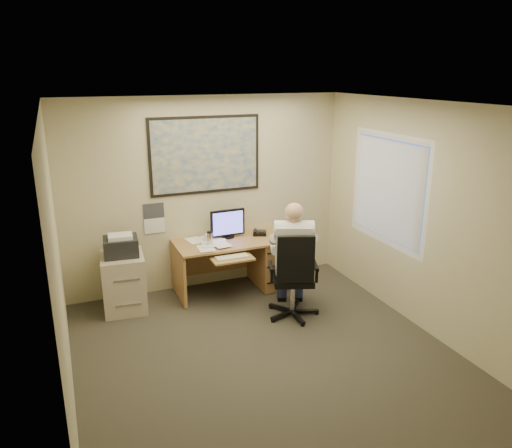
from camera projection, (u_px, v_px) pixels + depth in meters
name	position (u px, v px, depth m)	size (l,w,h in m)	color
room_shell	(271.00, 243.00, 5.00)	(4.00, 4.50, 2.70)	#36332A
desk	(254.00, 257.00, 7.15)	(1.60, 0.97, 1.15)	#A77E47
world_map	(206.00, 155.00, 6.81)	(1.56, 0.03, 1.06)	#1E4C93
wall_calendar	(154.00, 218.00, 6.79)	(0.28, 0.01, 0.42)	white
window_blinds	(387.00, 190.00, 6.36)	(0.06, 1.40, 1.30)	beige
filing_cabinet	(123.00, 277.00, 6.47)	(0.59, 0.68, 1.03)	#C1B29B
office_chair	(296.00, 292.00, 6.28)	(0.88, 0.88, 1.15)	black
person	(292.00, 260.00, 6.23)	(0.62, 0.89, 1.48)	silver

